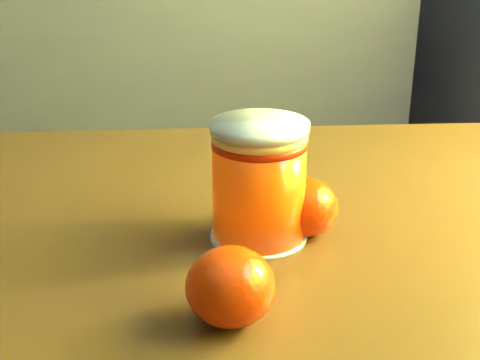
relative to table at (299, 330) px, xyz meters
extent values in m
cube|color=brown|center=(0.00, 0.00, 0.07)|extent=(1.07, 0.82, 0.04)
cylinder|color=#FF4A05|center=(-0.04, 0.02, 0.14)|extent=(0.08, 0.08, 0.09)
cylinder|color=#FFC868|center=(-0.04, 0.02, 0.19)|extent=(0.08, 0.08, 0.01)
cylinder|color=silver|center=(-0.04, 0.02, 0.20)|extent=(0.09, 0.09, 0.01)
ellipsoid|color=#EF3404|center=(-0.09, -0.11, 0.12)|extent=(0.08, 0.08, 0.06)
ellipsoid|color=#EF3404|center=(0.01, 0.02, 0.12)|extent=(0.07, 0.07, 0.05)
camera|label=1|loc=(-0.16, -0.51, 0.37)|focal=50.00mm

